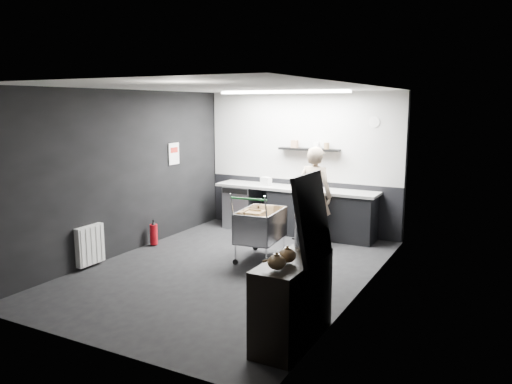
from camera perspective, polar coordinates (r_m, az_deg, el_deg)
The scene contains 22 objects.
floor at distance 7.64m, azimuth -3.00°, elevation -8.83°, with size 5.50×5.50×0.00m, color black.
ceiling at distance 7.23m, azimuth -3.20°, elevation 11.86°, with size 5.50×5.50×0.00m, color silver.
wall_back at distance 9.75m, azimuth 5.25°, elevation 3.41°, with size 5.50×5.50×0.00m, color black.
wall_front at distance 5.19m, azimuth -18.91°, elevation -2.94°, with size 5.50×5.50×0.00m, color black.
wall_left at distance 8.51m, azimuth -14.74°, elevation 2.16°, with size 5.50×5.50×0.00m, color black.
wall_right at distance 6.53m, azimuth 12.14°, elevation -0.05°, with size 5.50×5.50×0.00m, color black.
kitchen_wall_panel at distance 9.69m, azimuth 5.25°, elevation 6.34°, with size 3.95×0.02×1.70m, color beige.
dado_panel at distance 9.87m, azimuth 5.13°, elevation -1.51°, with size 3.95×0.02×1.00m, color black.
floating_shelf at distance 9.53m, azimuth 6.09°, elevation 4.88°, with size 1.20×0.22×0.04m, color black.
wall_clock at distance 9.22m, azimuth 13.38°, elevation 7.79°, with size 0.20×0.20×0.03m, color white.
poster at distance 9.46m, azimuth -9.38°, elevation 4.34°, with size 0.02×0.30×0.40m, color white.
poster_red_band at distance 9.45m, azimuth -9.37°, elevation 4.76°, with size 0.01×0.22×0.10m, color red.
radiator at distance 8.04m, azimuth -18.45°, elevation -5.77°, with size 0.10×0.50×0.60m, color white.
ceiling_strip at distance 8.87m, azimuth 3.10°, elevation 11.33°, with size 2.40×0.20×0.04m, color white.
prep_counter at distance 9.55m, azimuth 5.15°, elevation -2.16°, with size 3.20×0.61×0.90m.
person at distance 8.89m, azimuth 6.74°, elevation -0.38°, with size 0.64×0.42×1.74m, color beige.
shopping_cart at distance 7.98m, azimuth 0.49°, elevation -4.08°, with size 0.69×1.04×1.09m.
sideboard at distance 5.32m, azimuth 4.47°, elevation -10.93°, with size 0.51×1.19×1.78m.
fire_extinguisher at distance 8.99m, azimuth -11.61°, elevation -4.68°, with size 0.13×0.13×0.44m.
cardboard_box at distance 9.37m, azimuth 5.74°, elevation 0.64°, with size 0.48×0.36×0.10m, color #956E4F.
pink_tub at distance 9.36m, azimuth 6.48°, elevation 0.91°, with size 0.19×0.19×0.19m, color silver.
white_container at distance 9.70m, azimuth 1.15°, elevation 1.23°, with size 0.18×0.14×0.16m, color white.
Camera 1 is at (3.72, -6.19, 2.47)m, focal length 35.00 mm.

